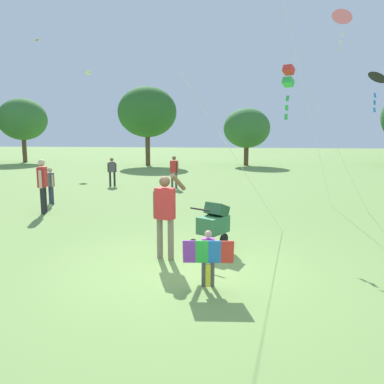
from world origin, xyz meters
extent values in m
plane|color=#75994C|center=(0.00, 0.00, 0.00)|extent=(120.00, 120.00, 0.00)
cylinder|color=brown|center=(-17.68, 23.99, 1.00)|extent=(0.36, 0.36, 2.00)
ellipsoid|color=#387033|center=(-17.68, 23.99, 3.65)|extent=(4.12, 3.71, 3.50)
cylinder|color=brown|center=(-6.44, 22.42, 1.14)|extent=(0.36, 0.36, 2.28)
ellipsoid|color=#2D6628|center=(-6.44, 22.42, 4.09)|extent=(4.51, 4.06, 3.84)
cylinder|color=brown|center=(1.16, 23.37, 0.72)|extent=(0.36, 0.36, 1.44)
ellipsoid|color=#387033|center=(1.16, 23.37, 2.87)|extent=(3.55, 3.20, 3.02)
cylinder|color=#4C4C51|center=(0.51, -0.70, 0.23)|extent=(0.07, 0.07, 0.46)
cylinder|color=#4C4C51|center=(0.37, -0.72, 0.23)|extent=(0.07, 0.07, 0.46)
cube|color=purple|center=(0.44, -0.71, 0.63)|extent=(0.21, 0.14, 0.35)
cylinder|color=tan|center=(0.57, -0.70, 0.61)|extent=(0.05, 0.05, 0.31)
cylinder|color=tan|center=(0.32, -0.72, 0.61)|extent=(0.05, 0.05, 0.31)
sphere|color=tan|center=(0.44, -0.71, 0.88)|extent=(0.12, 0.12, 0.12)
cube|color=red|center=(0.76, -0.86, 0.64)|extent=(0.21, 0.16, 0.40)
cube|color=blue|center=(0.56, -0.88, 0.64)|extent=(0.21, 0.16, 0.40)
cube|color=green|center=(0.36, -0.90, 0.64)|extent=(0.21, 0.16, 0.40)
cube|color=purple|center=(0.16, -0.92, 0.64)|extent=(0.21, 0.16, 0.40)
cube|color=yellow|center=(0.46, -0.91, 0.25)|extent=(0.08, 0.02, 0.36)
cylinder|color=#7F705B|center=(-0.65, 0.60, 0.41)|extent=(0.12, 0.12, 0.81)
cylinder|color=#7F705B|center=(-0.41, 0.51, 0.41)|extent=(0.12, 0.12, 0.81)
cube|color=red|center=(-0.53, 0.56, 1.12)|extent=(0.41, 0.33, 0.61)
cylinder|color=brown|center=(-0.73, 0.63, 1.08)|extent=(0.09, 0.09, 0.54)
cylinder|color=brown|center=(-0.27, 0.61, 1.54)|extent=(0.26, 0.50, 0.38)
sphere|color=brown|center=(-0.53, 0.56, 1.55)|extent=(0.21, 0.21, 0.21)
cylinder|color=black|center=(0.58, 1.61, 0.14)|extent=(0.18, 0.26, 0.28)
cylinder|color=black|center=(-0.05, 1.06, 0.14)|extent=(0.18, 0.26, 0.28)
cylinder|color=black|center=(0.40, 0.79, 0.14)|extent=(0.18, 0.26, 0.28)
cube|color=#337247|center=(0.37, 1.25, 0.56)|extent=(0.71, 0.77, 0.36)
cube|color=#235031|center=(0.43, 1.36, 0.86)|extent=(0.57, 0.57, 0.35)
cylinder|color=black|center=(0.13, 0.86, 0.96)|extent=(0.43, 0.28, 0.04)
cube|color=red|center=(2.00, 3.04, 3.97)|extent=(0.33, 0.34, 0.24)
cube|color=green|center=(2.00, 3.04, 3.69)|extent=(0.33, 0.34, 0.24)
cube|color=green|center=(2.00, 3.05, 3.31)|extent=(0.09, 0.08, 0.14)
cube|color=green|center=(1.99, 3.09, 3.09)|extent=(0.09, 0.08, 0.14)
cube|color=green|center=(1.98, 3.02, 2.87)|extent=(0.08, 0.06, 0.14)
cylinder|color=silver|center=(0.86, 1.87, 1.84)|extent=(2.28, 2.35, 3.68)
cone|color=pink|center=(3.99, 6.76, 6.17)|extent=(0.87, 0.86, 0.38)
cube|color=white|center=(4.03, 6.73, 5.59)|extent=(0.08, 0.07, 0.14)
cube|color=white|center=(4.00, 6.81, 5.37)|extent=(0.08, 0.07, 0.14)
cube|color=white|center=(3.95, 6.75, 5.15)|extent=(0.09, 0.08, 0.14)
cylinder|color=silver|center=(2.92, 5.32, 2.99)|extent=(2.17, 2.91, 5.99)
cone|color=black|center=(4.94, 5.94, 4.16)|extent=(0.70, 0.74, 0.35)
cube|color=blue|center=(4.91, 5.97, 3.62)|extent=(0.08, 0.09, 0.14)
cube|color=blue|center=(4.90, 5.93, 3.40)|extent=(0.06, 0.09, 0.14)
cube|color=blue|center=(4.91, 5.91, 3.18)|extent=(0.07, 0.09, 0.14)
cylinder|color=silver|center=(3.77, 5.38, 2.00)|extent=(2.36, 1.12, 4.00)
cube|color=#F4A319|center=(-17.87, 27.44, 10.85)|extent=(0.37, 0.30, 0.29)
cube|color=white|center=(-9.26, 18.17, 6.41)|extent=(0.49, 0.41, 0.33)
cylinder|color=#33384C|center=(-5.65, 5.81, 0.32)|extent=(0.09, 0.09, 0.63)
cylinder|color=#33384C|center=(-5.81, 5.93, 0.32)|extent=(0.09, 0.09, 0.63)
cube|color=#4C4C56|center=(-5.73, 5.87, 0.87)|extent=(0.32, 0.30, 0.47)
cylinder|color=tan|center=(-5.60, 5.76, 0.84)|extent=(0.07, 0.07, 0.42)
cylinder|color=tan|center=(-5.87, 5.97, 0.84)|extent=(0.07, 0.07, 0.42)
sphere|color=tan|center=(-5.73, 5.87, 1.20)|extent=(0.16, 0.16, 0.16)
cylinder|color=#232328|center=(-5.11, 10.76, 0.33)|extent=(0.10, 0.10, 0.65)
cylinder|color=#232328|center=(-5.30, 10.70, 0.33)|extent=(0.10, 0.10, 0.65)
cube|color=#4C4C56|center=(-5.20, 10.73, 0.90)|extent=(0.32, 0.25, 0.49)
cylinder|color=brown|center=(-5.03, 10.78, 0.87)|extent=(0.07, 0.07, 0.44)
cylinder|color=brown|center=(-5.38, 10.68, 0.87)|extent=(0.07, 0.07, 0.44)
sphere|color=brown|center=(-5.20, 10.73, 1.25)|extent=(0.17, 0.17, 0.17)
cylinder|color=#232328|center=(-5.15, 4.22, 0.41)|extent=(0.12, 0.12, 0.83)
cylinder|color=#232328|center=(-5.21, 4.48, 0.41)|extent=(0.12, 0.12, 0.83)
cube|color=red|center=(-5.18, 4.35, 1.14)|extent=(0.30, 0.40, 0.62)
cylinder|color=beige|center=(-5.12, 4.13, 1.09)|extent=(0.09, 0.09, 0.55)
cylinder|color=beige|center=(-5.23, 4.57, 1.09)|extent=(0.09, 0.09, 0.55)
sphere|color=beige|center=(-5.18, 4.35, 1.58)|extent=(0.21, 0.21, 0.21)
cylinder|color=#4C4C51|center=(-2.05, 10.34, 0.36)|extent=(0.10, 0.10, 0.72)
cylinder|color=#4C4C51|center=(-2.25, 10.44, 0.36)|extent=(0.10, 0.10, 0.72)
cube|color=red|center=(-2.15, 10.39, 0.98)|extent=(0.37, 0.31, 0.54)
cylinder|color=brown|center=(-1.98, 10.31, 0.95)|extent=(0.08, 0.08, 0.48)
cylinder|color=brown|center=(-2.33, 10.48, 0.95)|extent=(0.08, 0.08, 0.48)
sphere|color=brown|center=(-2.15, 10.39, 1.36)|extent=(0.18, 0.18, 0.18)
camera|label=1|loc=(0.98, -6.62, 2.47)|focal=35.69mm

